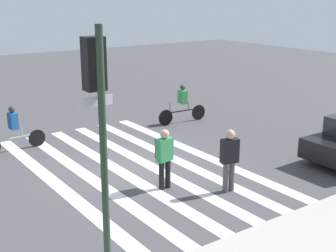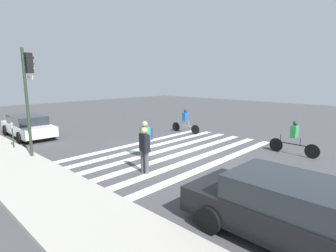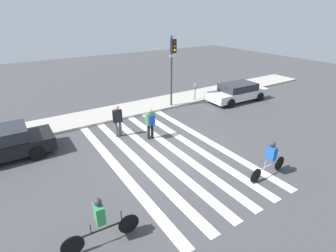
% 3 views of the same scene
% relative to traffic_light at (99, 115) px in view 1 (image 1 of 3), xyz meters
% --- Properties ---
extents(ground_plane, '(60.00, 60.00, 0.00)m').
position_rel_traffic_light_xyz_m(ground_plane, '(-3.74, -5.15, -3.33)').
color(ground_plane, '#444447').
extents(crosswalk_stripes, '(5.36, 10.00, 0.01)m').
position_rel_traffic_light_xyz_m(crosswalk_stripes, '(-3.74, -5.15, -3.33)').
color(crosswalk_stripes, silver).
rests_on(crosswalk_stripes, ground_plane).
extents(traffic_light, '(0.60, 0.50, 4.76)m').
position_rel_traffic_light_xyz_m(traffic_light, '(0.00, 0.00, 0.00)').
color(traffic_light, '#283828').
rests_on(traffic_light, ground_plane).
extents(pedestrian_adult_yellow_jacket, '(0.49, 0.43, 1.69)m').
position_rel_traffic_light_xyz_m(pedestrian_adult_yellow_jacket, '(-3.61, -3.37, -2.34)').
color(pedestrian_adult_yellow_jacket, black).
rests_on(pedestrian_adult_yellow_jacket, ground_plane).
extents(pedestrian_adult_tall_backpack, '(0.52, 0.33, 1.74)m').
position_rel_traffic_light_xyz_m(pedestrian_adult_tall_backpack, '(-4.90, -2.17, -2.34)').
color(pedestrian_adult_tall_backpack, '#4C4C51').
rests_on(pedestrian_adult_tall_backpack, ground_plane).
extents(cyclist_far_lane, '(2.28, 0.41, 1.60)m').
position_rel_traffic_light_xyz_m(cyclist_far_lane, '(-8.12, -8.50, -2.47)').
color(cyclist_far_lane, black).
rests_on(cyclist_far_lane, ground_plane).
extents(cyclist_mid_street, '(2.18, 0.41, 1.57)m').
position_rel_traffic_light_xyz_m(cyclist_mid_street, '(-1.27, -8.90, -2.47)').
color(cyclist_mid_street, black).
rests_on(cyclist_mid_street, ground_plane).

